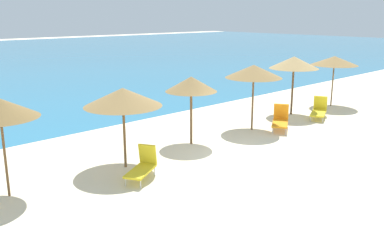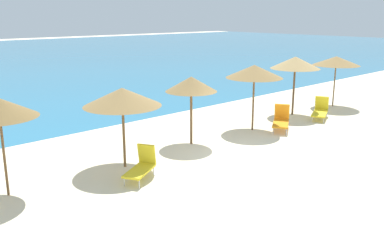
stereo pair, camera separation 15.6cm
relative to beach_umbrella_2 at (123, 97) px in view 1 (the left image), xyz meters
name	(u,v)px [view 1 (the left image)]	position (x,y,z in m)	size (l,w,h in m)	color
ground_plane	(244,160)	(3.41, -2.23, -2.36)	(160.00, 160.00, 0.00)	beige
beach_umbrella_2	(123,97)	(0.00, 0.00, 0.00)	(2.52, 2.52, 2.66)	brown
beach_umbrella_3	(191,84)	(3.30, 0.37, 0.00)	(1.98, 1.98, 2.66)	brown
beach_umbrella_4	(254,71)	(6.63, 0.06, 0.21)	(2.43, 2.43, 2.85)	brown
beach_umbrella_5	(294,63)	(10.32, 0.52, 0.26)	(2.43, 2.43, 2.92)	brown
beach_umbrella_6	(334,61)	(13.65, 0.18, 0.13)	(2.50, 2.50, 2.74)	brown
lounge_chair_0	(280,120)	(7.59, -0.75, -1.92)	(1.69, 1.42, 1.07)	orange
lounge_chair_1	(319,110)	(10.67, -0.82, -1.97)	(1.75, 1.27, 1.01)	yellow
lounge_chair_2	(143,166)	(-0.17, -1.21, -1.95)	(1.41, 1.15, 0.99)	yellow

